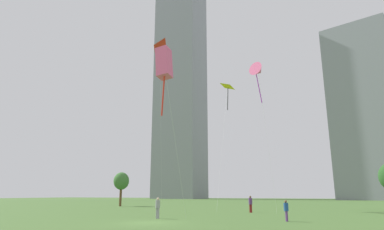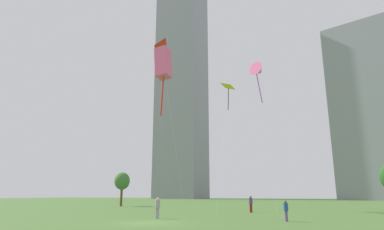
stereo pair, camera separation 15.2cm
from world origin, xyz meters
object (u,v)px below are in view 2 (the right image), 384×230
Objects in this scene: kite_flying_3 at (228,89)px; distant_highrise_1 at (366,110)px; person_standing_2 at (251,203)px; park_tree_2 at (122,181)px; kite_flying_1 at (258,71)px; person_standing_1 at (286,209)px; distant_highrise_0 at (182,82)px; kite_flying_0 at (163,64)px; person_standing_0 at (158,206)px; kite_flying_2 at (161,48)px.

kite_flying_3 is 88.67m from distant_highrise_1.
kite_flying_3 reaches higher than person_standing_2.
distant_highrise_1 reaches higher than park_tree_2.
kite_flying_1 is 0.97× the size of kite_flying_3.
person_standing_1 is 0.01× the size of distant_highrise_0.
person_standing_2 is 21.91m from kite_flying_0.
person_standing_0 is at bearing -61.43° from distant_highrise_0.
kite_flying_1 reaches higher than person_standing_0.
person_standing_2 is 0.32× the size of park_tree_2.
person_standing_0 is 0.95× the size of person_standing_2.
park_tree_2 is at bearing -66.85° from distant_highrise_0.
park_tree_2 is at bearing 28.33° from person_standing_1.
distant_highrise_0 reaches higher than kite_flying_2.
kite_flying_1 reaches higher than park_tree_2.
distant_highrise_0 reaches higher than person_standing_0.
person_standing_2 is at bearing -56.45° from distant_highrise_0.
distant_highrise_1 reaches higher than kite_flying_1.
distant_highrise_1 reaches higher than kite_flying_3.
person_standing_2 is 16.00m from kite_flying_1.
person_standing_1 is 37.02m from park_tree_2.
distant_highrise_0 is at bearing -167.52° from distant_highrise_1.
park_tree_2 is (-26.17, 9.53, -12.82)m from kite_flying_1.
distant_highrise_0 reaches higher than distant_highrise_1.
kite_flying_2 is 0.42× the size of distant_highrise_1.
kite_flying_2 is 4.66× the size of park_tree_2.
park_tree_2 is 104.16m from distant_highrise_0.
park_tree_2 is (-19.91, 1.85, -13.65)m from kite_flying_3.
kite_flying_0 reaches higher than person_standing_0.
distant_highrise_0 is 79.41m from distant_highrise_1.
person_standing_0 is 30.09m from park_tree_2.
person_standing_0 is 12.94m from kite_flying_0.
kite_flying_0 is 0.10× the size of distant_highrise_0.
kite_flying_2 is at bearing 24.19° from person_standing_1.
kite_flying_0 is at bearing 121.07° from person_standing_1.
kite_flying_2 is at bearing -167.49° from kite_flying_3.
distant_highrise_0 is at bearing 119.07° from kite_flying_3.
kite_flying_0 is at bearing 118.14° from person_standing_2.
kite_flying_2 reaches higher than person_standing_2.
kite_flying_1 is 0.17× the size of distant_highrise_0.
kite_flying_3 is (-6.26, 7.67, 0.83)m from kite_flying_1.
kite_flying_2 is 0.24× the size of distant_highrise_0.
kite_flying_1 is 3.18× the size of park_tree_2.
kite_flying_3 is 107.48m from distant_highrise_0.
distant_highrise_1 reaches higher than person_standing_1.
kite_flying_1 is (2.05, 21.03, 6.79)m from kite_flying_0.
distant_highrise_1 is (22.62, 112.08, 21.44)m from kite_flying_0.
person_standing_1 is at bearing -72.20° from kite_flying_1.
kite_flying_3 is (0.33, 20.78, 16.78)m from person_standing_0.
kite_flying_3 is 0.29× the size of distant_highrise_1.
kite_flying_0 is 0.43× the size of kite_flying_2.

